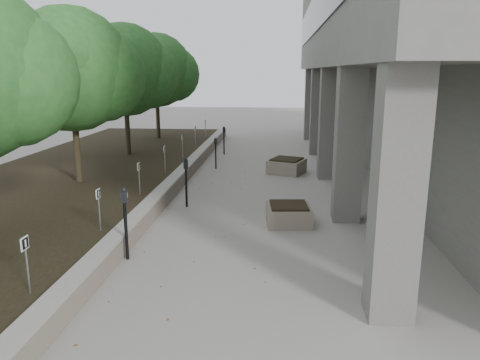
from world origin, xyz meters
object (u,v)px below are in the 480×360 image
(crabapple_tree_4, at_px, (125,90))
(crabapple_tree_5, at_px, (157,86))
(parking_meter_3, at_px, (186,183))
(planter_back, at_px, (287,166))
(planter_front, at_px, (289,214))
(parking_meter_5, at_px, (224,140))
(crabapple_tree_3, at_px, (73,96))
(parking_meter_4, at_px, (216,153))
(parking_meter_2, at_px, (126,224))

(crabapple_tree_4, relative_size, crabapple_tree_5, 1.00)
(parking_meter_3, relative_size, planter_back, 1.17)
(planter_front, bearing_deg, planter_back, 89.67)
(crabapple_tree_5, distance_m, parking_meter_5, 5.15)
(crabapple_tree_4, bearing_deg, crabapple_tree_3, -90.00)
(parking_meter_3, bearing_deg, planter_back, 38.67)
(crabapple_tree_5, xyz_separation_m, planter_back, (6.72, -6.34, -2.83))
(planter_back, bearing_deg, planter_front, -90.33)
(planter_front, height_order, planter_back, planter_back)
(crabapple_tree_5, height_order, parking_meter_5, crabapple_tree_5)
(parking_meter_4, bearing_deg, planter_back, -8.97)
(parking_meter_5, relative_size, planter_front, 1.19)
(crabapple_tree_4, distance_m, planter_back, 7.41)
(parking_meter_3, distance_m, parking_meter_4, 5.42)
(crabapple_tree_3, distance_m, planter_back, 8.16)
(crabapple_tree_5, relative_size, parking_meter_5, 4.05)
(crabapple_tree_4, height_order, crabapple_tree_5, same)
(crabapple_tree_3, distance_m, parking_meter_4, 6.23)
(crabapple_tree_5, xyz_separation_m, parking_meter_3, (3.74, -11.21, -2.39))
(crabapple_tree_3, distance_m, crabapple_tree_5, 10.00)
(parking_meter_4, distance_m, planter_back, 2.92)
(crabapple_tree_4, relative_size, planter_front, 4.83)
(parking_meter_4, xyz_separation_m, planter_front, (2.82, -6.70, -0.37))
(crabapple_tree_4, bearing_deg, planter_front, -48.25)
(crabapple_tree_3, distance_m, crabapple_tree_4, 5.00)
(parking_meter_2, relative_size, planter_front, 1.39)
(crabapple_tree_3, height_order, crabapple_tree_4, same)
(crabapple_tree_5, xyz_separation_m, parking_meter_2, (3.25, -15.11, -2.33))
(parking_meter_3, xyz_separation_m, planter_front, (2.94, -1.28, -0.46))
(crabapple_tree_3, bearing_deg, crabapple_tree_4, 90.00)
(crabapple_tree_5, bearing_deg, parking_meter_2, -77.87)
(parking_meter_2, bearing_deg, planter_back, 55.34)
(parking_meter_2, bearing_deg, crabapple_tree_4, 94.71)
(crabapple_tree_3, bearing_deg, planter_back, 28.59)
(parking_meter_3, bearing_deg, crabapple_tree_5, 88.56)
(crabapple_tree_3, bearing_deg, parking_meter_3, -17.88)
(parking_meter_4, height_order, planter_front, parking_meter_4)
(parking_meter_5, bearing_deg, crabapple_tree_4, -164.09)
(crabapple_tree_3, distance_m, parking_meter_5, 8.80)
(parking_meter_4, bearing_deg, parking_meter_5, 93.03)
(parking_meter_5, xyz_separation_m, planter_back, (2.91, -3.89, -0.38))
(crabapple_tree_4, distance_m, parking_meter_2, 10.88)
(crabapple_tree_5, height_order, planter_back, crabapple_tree_5)
(parking_meter_2, distance_m, planter_back, 9.45)
(parking_meter_3, height_order, parking_meter_4, parking_meter_3)
(crabapple_tree_4, height_order, planter_front, crabapple_tree_4)
(parking_meter_2, relative_size, planter_back, 1.26)
(crabapple_tree_3, bearing_deg, parking_meter_4, 47.46)
(crabapple_tree_3, xyz_separation_m, parking_meter_3, (3.74, -1.21, -2.39))
(crabapple_tree_4, height_order, parking_meter_4, crabapple_tree_4)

